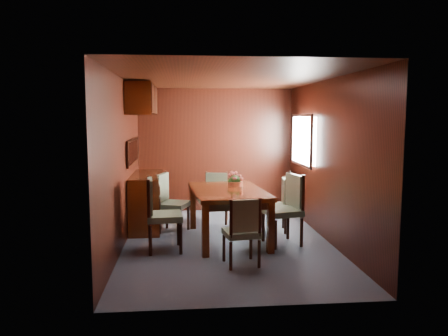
{
  "coord_description": "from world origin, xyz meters",
  "views": [
    {
      "loc": [
        -0.64,
        -6.29,
        1.85
      ],
      "look_at": [
        0.0,
        0.48,
        1.05
      ],
      "focal_mm": 35.0,
      "sensor_mm": 36.0,
      "label": 1
    }
  ],
  "objects": [
    {
      "name": "sideboard",
      "position": [
        -1.25,
        1.0,
        0.45
      ],
      "size": [
        0.48,
        1.4,
        0.9
      ],
      "primitive_type": "cube",
      "color": "#391507",
      "rests_on": "ground"
    },
    {
      "name": "chair_head",
      "position": [
        0.09,
        -1.08,
        0.49
      ],
      "size": [
        0.47,
        0.45,
        0.88
      ],
      "rotation": [
        0.0,
        0.0,
        0.15
      ],
      "color": "black",
      "rests_on": "ground"
    },
    {
      "name": "ground",
      "position": [
        0.0,
        0.0,
        0.0
      ],
      "size": [
        4.5,
        4.5,
        0.0
      ],
      "primitive_type": "plane",
      "color": "#404757",
      "rests_on": "ground"
    },
    {
      "name": "room_shell",
      "position": [
        -0.1,
        0.33,
        1.63
      ],
      "size": [
        3.06,
        4.52,
        2.41
      ],
      "color": "black",
      "rests_on": "ground"
    },
    {
      "name": "chair_foot",
      "position": [
        -0.06,
        1.3,
        0.49
      ],
      "size": [
        0.46,
        0.45,
        0.88
      ],
      "rotation": [
        0.0,
        0.0,
        3.01
      ],
      "color": "black",
      "rests_on": "ground"
    },
    {
      "name": "chair_right_far",
      "position": [
        0.89,
        0.54,
        0.49
      ],
      "size": [
        0.45,
        0.47,
        0.88
      ],
      "rotation": [
        0.0,
        0.0,
        1.44
      ],
      "color": "black",
      "rests_on": "ground"
    },
    {
      "name": "chair_left_near",
      "position": [
        -0.98,
        -0.34,
        0.57
      ],
      "size": [
        0.51,
        0.53,
        1.03
      ],
      "rotation": [
        0.0,
        0.0,
        -1.49
      ],
      "color": "black",
      "rests_on": "ground"
    },
    {
      "name": "chair_right_near",
      "position": [
        0.86,
        -0.17,
        0.58
      ],
      "size": [
        0.57,
        0.59,
        1.04
      ],
      "rotation": [
        0.0,
        0.0,
        1.79
      ],
      "color": "black",
      "rests_on": "ground"
    },
    {
      "name": "chair_left_far",
      "position": [
        -0.88,
        0.66,
        0.53
      ],
      "size": [
        0.56,
        0.58,
        0.96
      ],
      "rotation": [
        0.0,
        0.0,
        -1.91
      ],
      "color": "black",
      "rests_on": "ground"
    },
    {
      "name": "flower_centerpiece",
      "position": [
        0.17,
        0.41,
        0.89
      ],
      "size": [
        0.25,
        0.25,
        0.25
      ],
      "color": "#BC5C39",
      "rests_on": "dining_table"
    },
    {
      "name": "dining_table",
      "position": [
        0.02,
        0.12,
        0.66
      ],
      "size": [
        1.17,
        1.73,
        0.77
      ],
      "rotation": [
        0.0,
        0.0,
        0.09
      ],
      "color": "#391507",
      "rests_on": "ground"
    }
  ]
}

